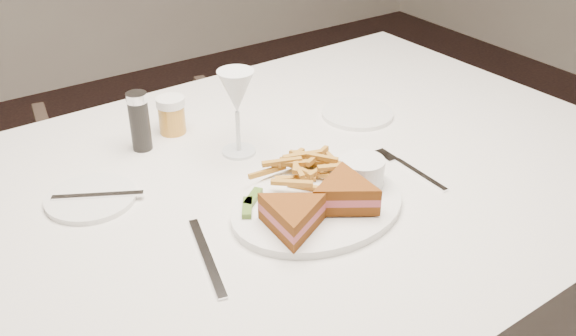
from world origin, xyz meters
The scene contains 3 objects.
table centered at (-0.18, 0.06, 0.38)m, with size 1.51×1.01×0.75m, color silver.
chair_far centered at (-0.12, 0.87, 0.30)m, with size 0.58×0.54×0.59m, color #44342A.
table_setting centered at (-0.17, 0.02, 0.79)m, with size 0.77×0.62×0.18m.
Camera 1 is at (-0.73, -0.81, 1.38)m, focal length 40.00 mm.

